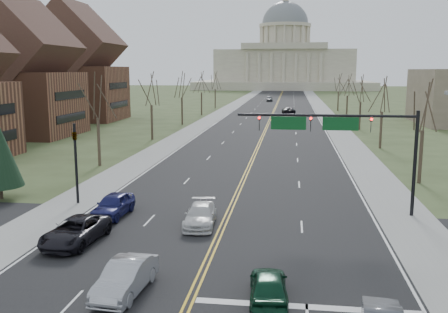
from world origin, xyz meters
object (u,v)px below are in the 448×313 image
(car_sb_inner_second, at_px, (200,215))
(car_far_sb, at_px, (269,99))
(signal_left, at_px, (76,154))
(car_sb_inner_lead, at_px, (125,278))
(signal_mast, at_px, (339,131))
(car_sb_outer_second, at_px, (113,205))
(car_far_nb, at_px, (289,111))
(car_sb_outer_lead, at_px, (76,231))
(car_nb_inner_lead, at_px, (269,286))

(car_sb_inner_second, bearing_deg, car_far_sb, 86.59)
(signal_left, xyz_separation_m, car_far_sb, (8.77, 125.17, -2.90))
(car_sb_inner_lead, bearing_deg, car_far_sb, 94.74)
(signal_mast, relative_size, car_sb_outer_second, 2.65)
(signal_mast, height_order, signal_left, signal_mast)
(signal_left, relative_size, car_far_nb, 1.02)
(signal_mast, bearing_deg, car_sb_outer_second, -169.33)
(car_sb_inner_lead, height_order, car_far_sb, car_far_sb)
(car_sb_outer_lead, distance_m, car_far_nb, 87.92)
(car_nb_inner_lead, bearing_deg, car_sb_inner_lead, -2.60)
(car_sb_inner_lead, distance_m, car_sb_outer_lead, 7.70)
(car_sb_inner_lead, bearing_deg, car_sb_outer_lead, 134.90)
(car_far_sb, bearing_deg, signal_mast, -89.18)
(signal_mast, relative_size, car_sb_outer_lead, 2.31)
(car_sb_outer_lead, relative_size, car_sb_outer_second, 1.15)
(car_sb_outer_lead, bearing_deg, signal_left, 117.77)
(car_nb_inner_lead, xyz_separation_m, car_sb_outer_lead, (-11.30, 5.77, 0.04))
(signal_left, bearing_deg, car_sb_outer_second, -36.82)
(signal_mast, xyz_separation_m, car_far_nb, (-3.84, 78.81, -4.93))
(car_nb_inner_lead, relative_size, car_sb_inner_lead, 0.90)
(car_sb_outer_lead, distance_m, car_sb_inner_second, 7.75)
(car_nb_inner_lead, xyz_separation_m, car_sb_inner_lead, (-6.34, -0.12, 0.05))
(car_sb_outer_lead, height_order, car_sb_inner_second, car_sb_outer_lead)
(signal_left, xyz_separation_m, car_far_nb, (15.10, 78.81, -2.89))
(signal_mast, distance_m, car_sb_inner_second, 11.03)
(signal_mast, xyz_separation_m, signal_left, (-18.95, 0.00, -2.05))
(car_nb_inner_lead, height_order, car_sb_outer_second, car_sb_outer_second)
(signal_left, distance_m, car_far_sb, 125.51)
(signal_mast, bearing_deg, car_sb_inner_lead, -126.18)
(signal_left, xyz_separation_m, car_sb_inner_lead, (8.53, -14.25, -2.97))
(car_sb_inner_second, bearing_deg, signal_mast, 20.79)
(signal_mast, xyz_separation_m, car_sb_inner_lead, (-10.42, -14.25, -5.01))
(signal_mast, bearing_deg, car_far_sb, 94.65)
(car_sb_outer_second, xyz_separation_m, car_far_nb, (11.29, 81.66, 0.04))
(car_far_sb, bearing_deg, car_sb_outer_second, -96.05)
(signal_mast, distance_m, signal_left, 19.06)
(car_far_nb, bearing_deg, car_sb_outer_second, 76.09)
(signal_mast, relative_size, signal_left, 2.02)
(car_sb_outer_second, xyz_separation_m, car_far_sb, (4.96, 128.02, 0.03))
(car_sb_outer_second, relative_size, car_far_nb, 0.78)
(car_sb_inner_lead, xyz_separation_m, car_sb_inner_second, (1.53, 10.14, -0.07))
(car_sb_outer_lead, bearing_deg, car_far_sb, 92.40)
(car_far_sb, bearing_deg, signal_left, -97.84)
(signal_left, xyz_separation_m, car_sb_outer_lead, (3.57, -8.35, -2.97))
(car_sb_inner_lead, height_order, car_far_nb, car_far_nb)
(signal_left, height_order, car_sb_inner_lead, signal_left)
(car_nb_inner_lead, bearing_deg, car_sb_outer_second, -49.25)
(signal_left, bearing_deg, car_nb_inner_lead, -43.53)
(car_nb_inner_lead, relative_size, car_far_sb, 0.85)
(signal_left, distance_m, car_far_nb, 80.30)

